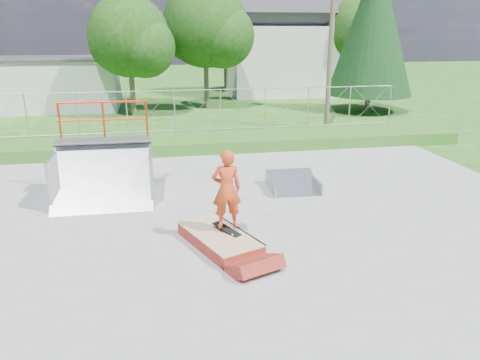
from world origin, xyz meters
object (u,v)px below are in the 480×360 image
Objects in this scene: quarter_pipe at (102,156)px; flat_bank_ramp at (293,183)px; grind_box at (219,240)px; skater at (227,192)px.

flat_bank_ramp is at bearing 0.38° from quarter_pipe.
quarter_pipe is at bearing -178.04° from flat_bank_ramp.
flat_bank_ramp is (5.59, -0.07, -1.14)m from quarter_pipe.
grind_box is 0.90× the size of quarter_pipe.
quarter_pipe is 4.58m from skater.
skater is (2.98, -3.48, -0.09)m from quarter_pipe.
flat_bank_ramp is at bearing -128.38° from skater.
flat_bank_ramp is (2.80, 3.48, 0.06)m from grind_box.
quarter_pipe is (-2.80, 3.55, 1.20)m from grind_box.
flat_bank_ramp is 0.87× the size of skater.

